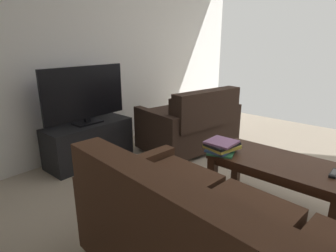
{
  "coord_description": "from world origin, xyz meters",
  "views": [
    {
      "loc": [
        -0.61,
        2.46,
        1.42
      ],
      "look_at": [
        0.78,
        0.86,
        0.77
      ],
      "focal_mm": 29.59,
      "sensor_mm": 36.0,
      "label": 1
    }
  ],
  "objects_px": {
    "coffee_table": "(277,169)",
    "tv_remote": "(334,173)",
    "flat_tv": "(85,94)",
    "book_stack": "(222,146)",
    "tv_stand": "(89,142)",
    "loveseat_near": "(191,124)"
  },
  "relations": [
    {
      "from": "flat_tv",
      "to": "book_stack",
      "type": "distance_m",
      "value": 1.7
    },
    {
      "from": "flat_tv",
      "to": "book_stack",
      "type": "height_order",
      "value": "flat_tv"
    },
    {
      "from": "loveseat_near",
      "to": "book_stack",
      "type": "xyz_separation_m",
      "value": [
        -0.95,
        0.84,
        0.17
      ]
    },
    {
      "from": "book_stack",
      "to": "tv_remote",
      "type": "relative_size",
      "value": 1.95
    },
    {
      "from": "loveseat_near",
      "to": "flat_tv",
      "type": "height_order",
      "value": "flat_tv"
    },
    {
      "from": "loveseat_near",
      "to": "tv_remote",
      "type": "xyz_separation_m",
      "value": [
        -1.8,
        0.67,
        0.12
      ]
    },
    {
      "from": "tv_stand",
      "to": "flat_tv",
      "type": "xyz_separation_m",
      "value": [
        -0.0,
        -0.0,
        0.59
      ]
    },
    {
      "from": "flat_tv",
      "to": "loveseat_near",
      "type": "bearing_deg",
      "value": -122.15
    },
    {
      "from": "coffee_table",
      "to": "book_stack",
      "type": "bearing_deg",
      "value": 18.53
    },
    {
      "from": "flat_tv",
      "to": "book_stack",
      "type": "bearing_deg",
      "value": -170.5
    },
    {
      "from": "loveseat_near",
      "to": "coffee_table",
      "type": "bearing_deg",
      "value": 153.75
    },
    {
      "from": "tv_stand",
      "to": "flat_tv",
      "type": "distance_m",
      "value": 0.59
    },
    {
      "from": "loveseat_near",
      "to": "tv_stand",
      "type": "distance_m",
      "value": 1.33
    },
    {
      "from": "coffee_table",
      "to": "tv_remote",
      "type": "xyz_separation_m",
      "value": [
        -0.4,
        -0.02,
        0.09
      ]
    },
    {
      "from": "flat_tv",
      "to": "tv_remote",
      "type": "distance_m",
      "value": 2.56
    },
    {
      "from": "loveseat_near",
      "to": "tv_stand",
      "type": "bearing_deg",
      "value": 57.87
    },
    {
      "from": "flat_tv",
      "to": "book_stack",
      "type": "xyz_separation_m",
      "value": [
        -1.65,
        -0.28,
        -0.3
      ]
    },
    {
      "from": "loveseat_near",
      "to": "tv_remote",
      "type": "relative_size",
      "value": 8.28
    },
    {
      "from": "tv_stand",
      "to": "book_stack",
      "type": "height_order",
      "value": "book_stack"
    },
    {
      "from": "loveseat_near",
      "to": "coffee_table",
      "type": "relative_size",
      "value": 1.26
    },
    {
      "from": "book_stack",
      "to": "tv_stand",
      "type": "bearing_deg",
      "value": 9.55
    },
    {
      "from": "tv_stand",
      "to": "flat_tv",
      "type": "bearing_deg",
      "value": -105.72
    }
  ]
}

